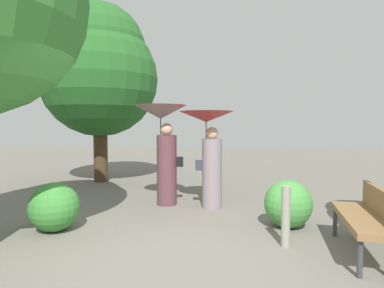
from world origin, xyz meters
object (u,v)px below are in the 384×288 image
Objects in this scene: person_right at (209,143)px; person_left at (163,137)px; path_marker_post at (286,216)px; tree_mid_left at (99,69)px; park_bench at (368,215)px.

person_left is at bearing 77.63° from person_right.
person_right is 2.32× the size of path_marker_post.
tree_mid_left is at bearing 49.17° from person_right.
tree_mid_left is at bearing -124.37° from park_bench.
tree_mid_left is (-3.25, 2.64, 1.92)m from person_right.
person_right is 0.38× the size of tree_mid_left.
person_left is at bearing -46.70° from tree_mid_left.
park_bench is 7.66m from tree_mid_left.
park_bench is at bearing -129.12° from person_left.
path_marker_post is at bearing -151.36° from person_right.
park_bench is (2.10, -2.13, -0.77)m from person_right.
person_right is at bearing 120.47° from path_marker_post.
person_left is 0.40× the size of tree_mid_left.
path_marker_post is (4.39, -4.56, -2.79)m from tree_mid_left.
tree_mid_left reaches higher than person_left.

